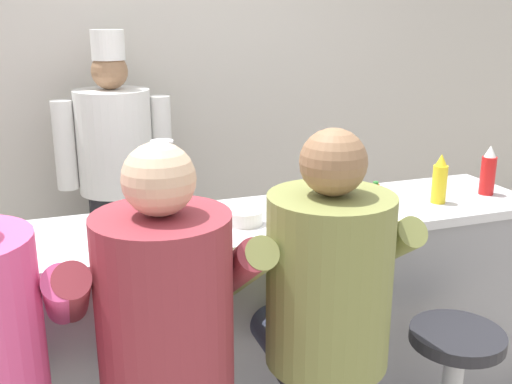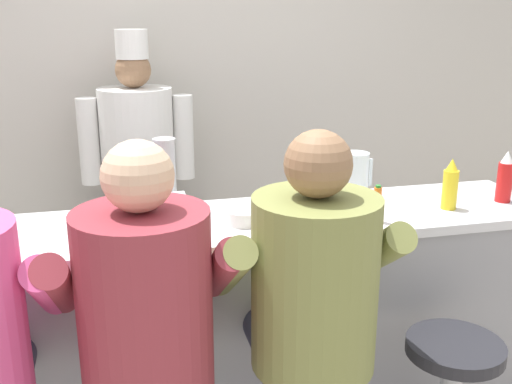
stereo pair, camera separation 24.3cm
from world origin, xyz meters
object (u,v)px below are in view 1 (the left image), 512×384
Objects in this scene: mustard_bottle_yellow at (440,180)px; coffee_mug_tan at (332,198)px; empty_stool_round at (453,378)px; cook_in_whites_near at (116,166)px; napkin_dispenser_chrome at (173,216)px; cereal_bowl at (245,217)px; water_pitcher_clear at (345,173)px; diner_seated_maroon at (163,315)px; cup_stack_steel at (164,181)px; diner_seated_olive at (324,288)px; ketchup_bottle_red at (488,172)px; hot_sauce_bottle_orange at (375,200)px.

mustard_bottle_yellow is 0.50m from coffee_mug_tan.
empty_stool_round is 2.16m from cook_in_whites_near.
empty_stool_round is (-0.21, -0.47, -0.67)m from mustard_bottle_yellow.
mustard_bottle_yellow reaches higher than napkin_dispenser_chrome.
cereal_bowl is at bearing 3.05° from napkin_dispenser_chrome.
coffee_mug_tan is (0.43, 0.07, 0.01)m from cereal_bowl.
water_pitcher_clear is 0.62m from cereal_bowl.
diner_seated_maroon is at bearing -148.15° from coffee_mug_tan.
cup_stack_steel is at bearing -87.10° from cook_in_whites_near.
coffee_mug_tan is 0.74m from cup_stack_steel.
diner_seated_olive is at bearing 176.27° from empty_stool_round.
cereal_bowl is at bearing 144.47° from empty_stool_round.
cook_in_whites_near reaches higher than napkin_dispenser_chrome.
ketchup_bottle_red is 1.63× the size of cereal_bowl.
napkin_dispenser_chrome is at bearing 179.65° from mustard_bottle_yellow.
cup_stack_steel reaches higher than hot_sauce_bottle_orange.
coffee_mug_tan is 0.08× the size of diner_seated_maroon.
cereal_bowl is 0.43× the size of cup_stack_steel.
cup_stack_steel is 0.52× the size of empty_stool_round.
cereal_bowl is at bearing 46.87° from diner_seated_maroon.
mustard_bottle_yellow is 0.91m from cereal_bowl.
hot_sauce_bottle_orange is 0.83m from napkin_dispenser_chrome.
cook_in_whites_near reaches higher than diner_seated_olive.
diner_seated_maroon is (-1.00, -0.69, -0.21)m from water_pitcher_clear.
coffee_mug_tan is at bearing 168.66° from mustard_bottle_yellow.
coffee_mug_tan reaches higher than empty_stool_round.
ketchup_bottle_red reaches higher than coffee_mug_tan.
cook_in_whites_near reaches higher than water_pitcher_clear.
coffee_mug_tan is at bearing 115.12° from empty_stool_round.
diner_seated_olive is 1.85m from cook_in_whites_near.
mustard_bottle_yellow is at bearing -0.35° from napkin_dispenser_chrome.
napkin_dispenser_chrome is at bearing -164.09° from water_pitcher_clear.
ketchup_bottle_red is at bearing -4.48° from coffee_mug_tan.
empty_stool_round is at bearing -33.78° from cup_stack_steel.
diner_seated_olive reaches higher than hot_sauce_bottle_orange.
ketchup_bottle_red is 0.30m from mustard_bottle_yellow.
diner_seated_olive is (-0.30, -0.53, -0.14)m from coffee_mug_tan.
water_pitcher_clear is 1.47× the size of cereal_bowl.
empty_stool_round is (0.69, -0.50, -0.59)m from cereal_bowl.
hot_sauce_bottle_orange is at bearing 41.36° from diner_seated_olive.
cup_stack_steel is 0.20m from napkin_dispenser_chrome.
napkin_dispenser_chrome is 1.27m from empty_stool_round.
mustard_bottle_yellow is 0.39m from hot_sauce_bottle_orange.
napkin_dispenser_chrome reaches higher than cereal_bowl.
water_pitcher_clear is at bearing 99.45° from empty_stool_round.
ketchup_bottle_red is at bearing 23.76° from diner_seated_olive.
water_pitcher_clear is 0.22m from coffee_mug_tan.
hot_sauce_bottle_orange is at bearing -6.40° from napkin_dispenser_chrome.
napkin_dispenser_chrome is 1.35m from cook_in_whites_near.
diner_seated_maroon is 2.30× the size of empty_stool_round.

